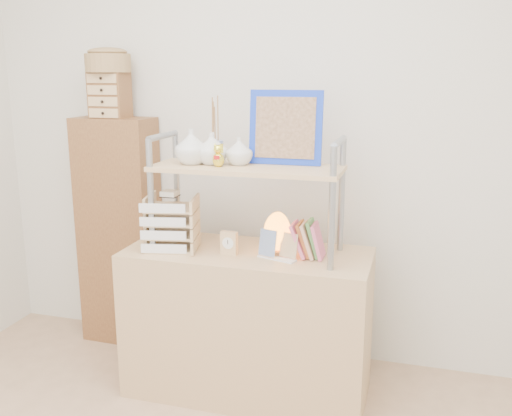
# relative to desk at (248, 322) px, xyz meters

# --- Properties ---
(room_shell) EXTENTS (3.42, 3.41, 2.61)m
(room_shell) POSITION_rel_desk_xyz_m (0.00, -0.81, 1.32)
(room_shell) COLOR silver
(room_shell) RESTS_ON ground
(desk) EXTENTS (1.20, 0.50, 0.75)m
(desk) POSITION_rel_desk_xyz_m (0.00, 0.00, 0.00)
(desk) COLOR tan
(desk) RESTS_ON ground
(cabinet) EXTENTS (0.46, 0.25, 1.35)m
(cabinet) POSITION_rel_desk_xyz_m (-0.91, 0.37, 0.30)
(cabinet) COLOR brown
(cabinet) RESTS_ON ground
(hutch) EXTENTS (0.90, 0.34, 0.77)m
(hutch) POSITION_rel_desk_xyz_m (-0.04, 0.01, 0.81)
(hutch) COLOR #8E939B
(hutch) RESTS_ON desk
(letter_tray) EXTENTS (0.28, 0.27, 0.29)m
(letter_tray) POSITION_rel_desk_xyz_m (-0.37, -0.06, 0.49)
(letter_tray) COLOR tan
(letter_tray) RESTS_ON desk
(salt_lamp) EXTENTS (0.14, 0.13, 0.21)m
(salt_lamp) POSITION_rel_desk_xyz_m (0.15, 0.00, 0.48)
(salt_lamp) COLOR brown
(salt_lamp) RESTS_ON desk
(desk_clock) EXTENTS (0.08, 0.04, 0.11)m
(desk_clock) POSITION_rel_desk_xyz_m (-0.07, -0.07, 0.43)
(desk_clock) COLOR tan
(desk_clock) RESTS_ON desk
(postcard_stand) EXTENTS (0.20, 0.11, 0.14)m
(postcard_stand) POSITION_rel_desk_xyz_m (0.17, -0.07, 0.41)
(postcard_stand) COLOR white
(postcard_stand) RESTS_ON desk
(drawer_chest) EXTENTS (0.20, 0.16, 0.25)m
(drawer_chest) POSITION_rel_desk_xyz_m (-0.91, 0.35, 1.10)
(drawer_chest) COLOR brown
(drawer_chest) RESTS_ON cabinet
(woven_basket) EXTENTS (0.25, 0.25, 0.10)m
(woven_basket) POSITION_rel_desk_xyz_m (-0.91, 0.35, 1.28)
(woven_basket) COLOR #88603E
(woven_basket) RESTS_ON drawer_chest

